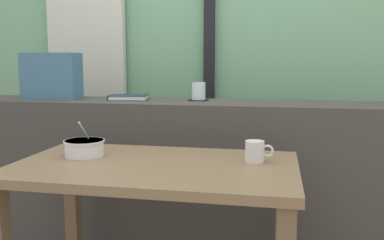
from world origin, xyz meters
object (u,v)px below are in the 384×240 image
Objects in this scene: breakfast_table at (155,192)px; throw_pillow at (52,76)px; coaster_square at (199,100)px; closed_book at (128,97)px; ceramic_mug at (255,151)px; soup_bowl at (84,148)px; juice_glass at (199,92)px.

throw_pillow is at bearing 140.72° from breakfast_table.
closed_book reaches higher than coaster_square.
coaster_square is 0.71m from ceramic_mug.
closed_book reaches higher than soup_bowl.
breakfast_table is at bearing -39.28° from throw_pillow.
ceramic_mug reaches higher than breakfast_table.
ceramic_mug is (0.71, 0.04, 0.01)m from soup_bowl.
closed_book is 1.37× the size of soup_bowl.
throw_pillow is 2.83× the size of ceramic_mug.
ceramic_mug is at bearing 2.95° from soup_bowl.
coaster_square is at bearing 4.30° from throw_pillow.
closed_book is (-0.35, 0.68, 0.31)m from breakfast_table.
coaster_square is 0.59× the size of soup_bowl.
juice_glass is 0.77m from soup_bowl.
breakfast_table is at bearing -164.70° from ceramic_mug.
throw_pillow is at bearing -175.70° from coaster_square.
coaster_square is 0.88× the size of ceramic_mug.
throw_pillow is at bearing 155.18° from ceramic_mug.
breakfast_table is 11.66× the size of juice_glass.
ceramic_mug is at bearing -24.82° from throw_pillow.
ceramic_mug is (0.34, -0.61, -0.19)m from juice_glass.
soup_bowl is at bearing -119.87° from juice_glass.
breakfast_table is 9.78× the size of ceramic_mug.
coaster_square is at bearing 0.00° from juice_glass.
closed_book is 0.64m from soup_bowl.
ceramic_mug is (0.34, -0.61, -0.14)m from coaster_square.
closed_book is at bearing -175.71° from coaster_square.
throw_pillow reaches higher than closed_book.
breakfast_table is 0.83m from closed_book.
breakfast_table is 0.78m from coaster_square.
soup_bowl is (-0.37, -0.65, -0.20)m from juice_glass.
juice_glass is 0.40m from closed_book.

